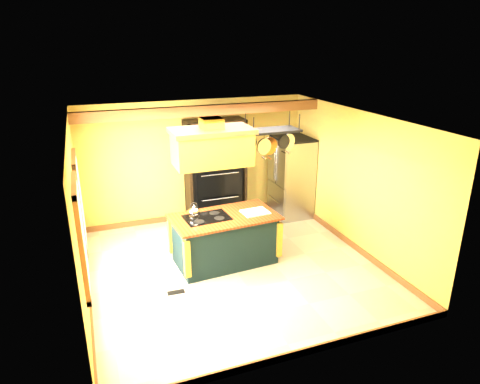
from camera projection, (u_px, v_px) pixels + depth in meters
floor at (233, 267)px, 7.78m from camera, size 5.00×5.00×0.00m
ceiling at (233, 120)px, 6.86m from camera, size 5.00×5.00×0.00m
wall_back at (196, 161)px, 9.53m from camera, size 5.00×0.02×2.70m
wall_front at (303, 267)px, 5.12m from camera, size 5.00×0.02×2.70m
wall_left at (78, 218)px, 6.50m from camera, size 0.02×5.00×2.70m
wall_right at (357, 182)px, 8.14m from camera, size 0.02×5.00×2.70m
ceiling_beam at (204, 111)px, 8.40m from camera, size 5.00×0.15×0.20m
window_near at (82, 237)px, 5.79m from camera, size 0.06×1.06×1.56m
window_far at (80, 202)px, 7.03m from camera, size 0.06×1.06×1.56m
kitchen_island at (225, 239)px, 7.84m from camera, size 1.97×1.19×1.11m
range_hood at (212, 145)px, 7.17m from camera, size 1.37×0.77×0.80m
pot_rack at (272, 136)px, 7.52m from camera, size 1.03×0.48×0.75m
refrigerator at (291, 179)px, 9.84m from camera, size 0.78×0.92×1.81m
hutch at (215, 182)px, 9.58m from camera, size 1.30×0.59×2.30m
floor_register at (176, 292)px, 7.01m from camera, size 0.29×0.13×0.01m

